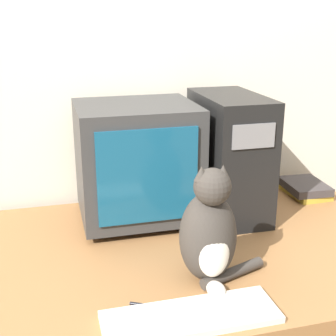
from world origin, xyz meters
TOP-DOWN VIEW (x-y plane):
  - wall_back at (0.00, 1.01)m, footprint 7.00×0.05m
  - crt_monitor at (-0.10, 0.74)m, footprint 0.42×0.38m
  - computer_tower at (0.25, 0.71)m, footprint 0.21×0.41m
  - keyboard at (-0.09, 0.10)m, footprint 0.45×0.15m
  - cat at (0.01, 0.26)m, footprint 0.27×0.21m
  - book_stack at (0.64, 0.79)m, footprint 0.17×0.21m
  - pen at (-0.16, 0.16)m, footprint 0.14×0.08m

SIDE VIEW (x-z plane):
  - pen at x=-0.16m, z-range 0.76..0.77m
  - keyboard at x=-0.09m, z-range 0.76..0.78m
  - book_stack at x=0.64m, z-range 0.76..0.81m
  - cat at x=0.01m, z-range 0.73..1.09m
  - crt_monitor at x=-0.10m, z-range 0.76..1.20m
  - computer_tower at x=0.25m, z-range 0.76..1.22m
  - wall_back at x=0.00m, z-range 0.00..2.50m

